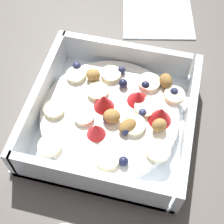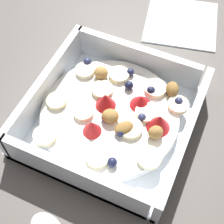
% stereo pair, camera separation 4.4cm
% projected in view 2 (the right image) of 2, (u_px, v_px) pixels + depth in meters
% --- Properties ---
extents(ground_plane, '(2.40, 2.40, 0.00)m').
position_uv_depth(ground_plane, '(115.00, 113.00, 0.47)').
color(ground_plane, '#56514C').
extents(fruit_bowl, '(0.21, 0.21, 0.06)m').
position_uv_depth(fruit_bowl, '(113.00, 116.00, 0.45)').
color(fruit_bowl, white).
rests_on(fruit_bowl, ground).
extents(folded_napkin, '(0.14, 0.14, 0.01)m').
position_uv_depth(folded_napkin, '(181.00, 21.00, 0.57)').
color(folded_napkin, silver).
rests_on(folded_napkin, ground).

